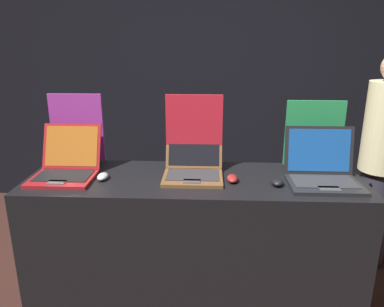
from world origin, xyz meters
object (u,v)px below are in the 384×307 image
at_px(promo_stand_middle, 194,134).
at_px(mouse_back, 277,182).
at_px(mouse_front, 103,177).
at_px(mouse_middle, 232,178).
at_px(person_bystander, 381,162).
at_px(promo_stand_back, 314,137).
at_px(laptop_back, 322,171).
at_px(promo_stand_front, 77,131).
at_px(laptop_front, 66,165).
at_px(laptop_middle, 193,165).

height_order(promo_stand_middle, mouse_back, promo_stand_middle).
height_order(mouse_front, mouse_back, mouse_back).
height_order(mouse_front, promo_stand_middle, promo_stand_middle).
height_order(mouse_middle, promo_stand_middle, promo_stand_middle).
relative_size(mouse_middle, mouse_back, 1.12).
distance_m(promo_stand_middle, person_bystander, 1.47).
bearing_deg(promo_stand_middle, mouse_middle, -44.13).
height_order(promo_stand_middle, promo_stand_back, promo_stand_middle).
relative_size(promo_stand_middle, laptop_back, 1.18).
bearing_deg(mouse_middle, promo_stand_front, 163.70).
bearing_deg(promo_stand_back, mouse_middle, -153.26).
xyz_separation_m(laptop_front, person_bystander, (2.10, 0.63, -0.16)).
relative_size(laptop_back, person_bystander, 0.24).
distance_m(laptop_middle, laptop_back, 0.73).
xyz_separation_m(laptop_front, mouse_back, (1.21, -0.09, -0.04)).
height_order(laptop_middle, person_bystander, person_bystander).
xyz_separation_m(promo_stand_front, mouse_back, (1.21, -0.33, -0.20)).
xyz_separation_m(promo_stand_front, promo_stand_middle, (0.74, -0.06, 0.00)).
relative_size(promo_stand_front, laptop_back, 1.15).
bearing_deg(promo_stand_back, promo_stand_middle, -177.33).
bearing_deg(promo_stand_front, promo_stand_back, -1.18).
xyz_separation_m(mouse_front, promo_stand_back, (1.25, 0.25, 0.18)).
relative_size(promo_stand_middle, mouse_back, 4.82).
xyz_separation_m(mouse_back, promo_stand_back, (0.26, 0.30, 0.18)).
xyz_separation_m(laptop_back, promo_stand_back, (-0.00, 0.23, 0.13)).
height_order(promo_stand_front, mouse_middle, promo_stand_front).
bearing_deg(laptop_front, laptop_back, -1.18).
distance_m(mouse_back, promo_stand_back, 0.43).
bearing_deg(mouse_back, mouse_front, 177.48).
distance_m(mouse_middle, promo_stand_middle, 0.37).
xyz_separation_m(laptop_back, person_bystander, (0.63, 0.67, -0.16)).
xyz_separation_m(promo_stand_middle, mouse_back, (0.47, -0.26, -0.20)).
bearing_deg(person_bystander, mouse_front, -159.98).
height_order(laptop_back, person_bystander, person_bystander).
xyz_separation_m(promo_stand_back, person_bystander, (0.63, 0.43, -0.30)).
bearing_deg(mouse_front, laptop_back, 0.87).
bearing_deg(promo_stand_back, laptop_middle, -167.80).
bearing_deg(promo_stand_back, laptop_front, -172.13).
bearing_deg(promo_stand_middle, promo_stand_front, 175.06).
height_order(promo_stand_middle, laptop_back, promo_stand_middle).
relative_size(laptop_front, mouse_middle, 3.66).
relative_size(promo_stand_middle, promo_stand_back, 1.08).
bearing_deg(mouse_middle, laptop_back, 2.19).
relative_size(mouse_front, person_bystander, 0.06).
relative_size(promo_stand_front, mouse_back, 4.73).
bearing_deg(laptop_middle, mouse_front, -169.56).
height_order(laptop_front, mouse_middle, laptop_front).
xyz_separation_m(mouse_middle, mouse_back, (0.24, -0.04, 0.00)).
height_order(laptop_middle, mouse_middle, laptop_middle).
height_order(mouse_middle, person_bystander, person_bystander).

